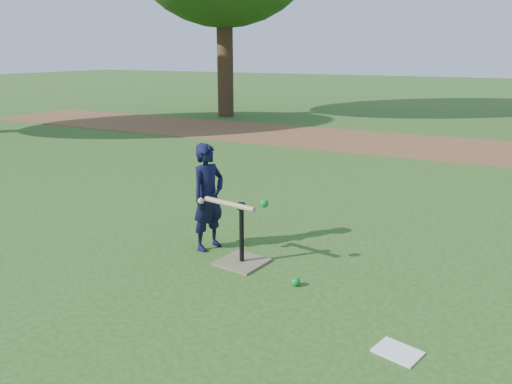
% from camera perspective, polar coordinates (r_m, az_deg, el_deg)
% --- Properties ---
extents(ground, '(80.00, 80.00, 0.00)m').
position_cam_1_polar(ground, '(4.83, -3.43, -8.75)').
color(ground, '#285116').
rests_on(ground, ground).
extents(dirt_strip, '(24.00, 3.00, 0.01)m').
position_cam_1_polar(dirt_strip, '(11.66, 15.97, 5.31)').
color(dirt_strip, brown).
rests_on(dirt_strip, ground).
extents(child, '(0.35, 0.46, 1.12)m').
position_cam_1_polar(child, '(5.15, -5.48, -0.58)').
color(child, black).
rests_on(child, ground).
extents(wiffle_ball_ground, '(0.08, 0.08, 0.08)m').
position_cam_1_polar(wiffle_ball_ground, '(4.50, 4.58, -10.18)').
color(wiffle_ball_ground, '#0C8529').
rests_on(wiffle_ball_ground, ground).
extents(clipboard, '(0.35, 0.30, 0.01)m').
position_cam_1_polar(clipboard, '(3.74, 15.88, -17.16)').
color(clipboard, white).
rests_on(clipboard, ground).
extents(batting_tee, '(0.48, 0.48, 0.61)m').
position_cam_1_polar(batting_tee, '(4.91, -1.64, -6.93)').
color(batting_tee, '#786C4C').
rests_on(batting_tee, ground).
extents(swing_action, '(0.74, 0.15, 0.13)m').
position_cam_1_polar(swing_action, '(4.76, -2.59, -1.33)').
color(swing_action, tan).
rests_on(swing_action, ground).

